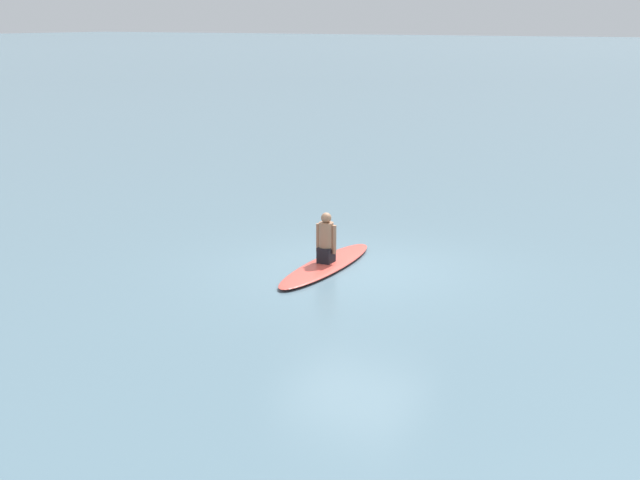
% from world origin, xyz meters
% --- Properties ---
extents(ground_plane, '(400.00, 400.00, 0.00)m').
position_xyz_m(ground_plane, '(0.00, 0.00, 0.00)').
color(ground_plane, slate).
extents(surfboard, '(3.32, 0.94, 0.10)m').
position_xyz_m(surfboard, '(-0.14, 0.49, 0.05)').
color(surfboard, '#D84C3F').
rests_on(surfboard, ground).
extents(person_paddler, '(0.31, 0.39, 0.90)m').
position_xyz_m(person_paddler, '(-0.14, 0.49, 0.50)').
color(person_paddler, black).
rests_on(person_paddler, surfboard).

